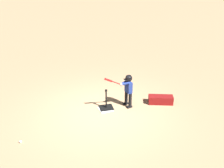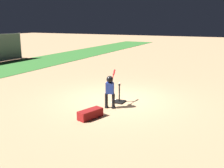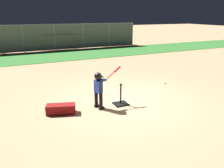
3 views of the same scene
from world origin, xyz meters
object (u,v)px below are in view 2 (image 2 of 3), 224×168
Objects in this scene: batting_tee at (119,100)px; batter_child at (110,87)px; baseball at (120,83)px; equipment_bag at (90,114)px.

batting_tee is 0.57× the size of batter_child.
batting_tee is 0.97m from batter_child.
batting_tee is 2.96m from baseball.
equipment_bag is at bearing 174.90° from batter_child.
equipment_bag is (-4.62, -1.06, 0.10)m from baseball.
batting_tee is at bearing -156.13° from baseball.
batting_tee is at bearing 13.55° from equipment_bag.
batter_child is 1.47× the size of equipment_bag.
baseball is at bearing 23.87° from batting_tee.
baseball is 0.09× the size of equipment_bag.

